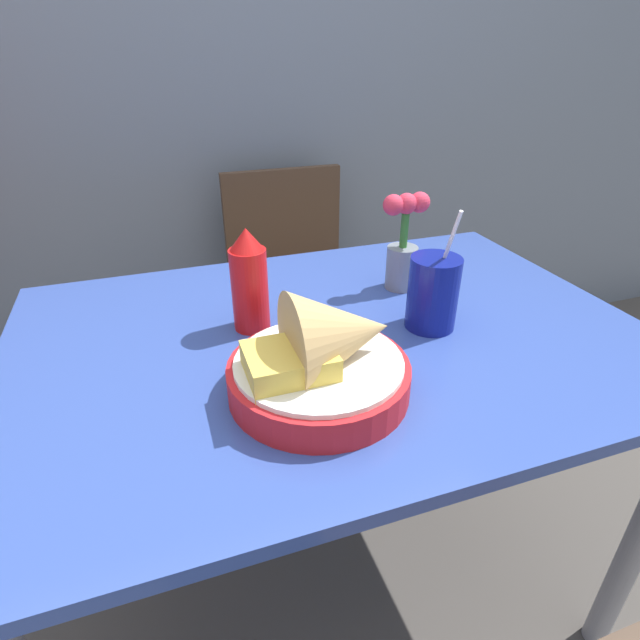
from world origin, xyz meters
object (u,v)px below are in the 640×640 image
object	(u,v)px
drink_cup	(433,295)
flower_vase	(403,245)
ketchup_bottle	(249,282)
chair_far_window	(292,276)
food_basket	(326,358)

from	to	relation	value
drink_cup	flower_vase	distance (m)	0.18
ketchup_bottle	flower_vase	bearing A→B (deg)	11.02
ketchup_bottle	drink_cup	world-z (taller)	drink_cup
ketchup_bottle	chair_far_window	bearing A→B (deg)	68.31
chair_far_window	flower_vase	world-z (taller)	flower_vase
food_basket	drink_cup	world-z (taller)	drink_cup
chair_far_window	flower_vase	bearing A→B (deg)	-82.74
food_basket	flower_vase	xyz separation A→B (m)	(0.28, 0.30, 0.04)
food_basket	drink_cup	distance (m)	0.29
ketchup_bottle	flower_vase	distance (m)	0.35
chair_far_window	flower_vase	xyz separation A→B (m)	(0.08, -0.61, 0.32)
flower_vase	chair_far_window	bearing A→B (deg)	97.26
food_basket	ketchup_bottle	bearing A→B (deg)	105.65
ketchup_bottle	drink_cup	size ratio (longest dim) A/B	0.84
food_basket	ketchup_bottle	distance (m)	0.25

